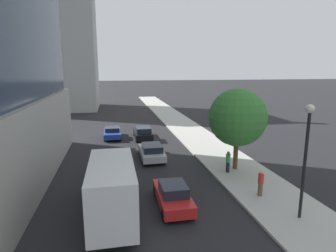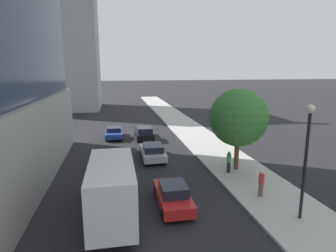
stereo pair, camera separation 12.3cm
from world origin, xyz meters
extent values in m
cube|color=#B2AFA8|center=(7.96, 20.00, 0.07)|extent=(4.60, 120.00, 0.15)
cube|color=#B2AFA8|center=(-12.27, 59.72, 12.93)|extent=(15.69, 12.71, 25.86)
cube|color=red|center=(-7.56, 55.90, 16.03)|extent=(0.90, 0.90, 32.07)
cylinder|color=black|center=(7.96, 12.68, 2.94)|extent=(0.16, 0.16, 5.59)
sphere|color=silver|center=(7.96, 12.68, 5.92)|extent=(0.44, 0.44, 0.44)
cylinder|color=brown|center=(7.76, 20.31, 1.36)|extent=(0.36, 0.36, 2.42)
sphere|color=#387F33|center=(7.76, 20.31, 4.22)|extent=(4.40, 4.40, 4.40)
cube|color=#B7B7BC|center=(1.71, 24.44, 0.56)|extent=(1.94, 4.51, 0.56)
cube|color=#19212D|center=(1.71, 24.09, 1.12)|extent=(1.63, 2.25, 0.54)
cylinder|color=black|center=(0.86, 25.97, 0.33)|extent=(0.22, 0.66, 0.66)
cylinder|color=black|center=(2.57, 25.97, 0.33)|extent=(0.22, 0.66, 0.66)
cylinder|color=black|center=(0.86, 22.91, 0.33)|extent=(0.22, 0.66, 0.66)
cylinder|color=black|center=(2.57, 22.91, 0.33)|extent=(0.22, 0.66, 0.66)
cube|color=black|center=(1.71, 32.01, 0.60)|extent=(1.86, 4.74, 0.63)
cube|color=#19212D|center=(1.71, 31.13, 1.21)|extent=(1.56, 2.01, 0.57)
cylinder|color=black|center=(0.90, 33.62, 0.34)|extent=(0.22, 0.67, 0.67)
cylinder|color=black|center=(2.53, 33.62, 0.34)|extent=(0.22, 0.67, 0.67)
cylinder|color=black|center=(0.90, 30.40, 0.34)|extent=(0.22, 0.67, 0.67)
cylinder|color=black|center=(2.53, 30.40, 0.34)|extent=(0.22, 0.67, 0.67)
cube|color=#233D9E|center=(-1.67, 32.89, 0.55)|extent=(1.87, 4.15, 0.58)
cube|color=#19212D|center=(-1.67, 32.82, 1.07)|extent=(1.57, 1.79, 0.46)
cylinder|color=black|center=(-2.49, 34.30, 0.31)|extent=(0.22, 0.63, 0.63)
cylinder|color=black|center=(-0.85, 34.30, 0.31)|extent=(0.22, 0.63, 0.63)
cylinder|color=black|center=(-2.49, 31.48, 0.31)|extent=(0.22, 0.63, 0.63)
cylinder|color=black|center=(-0.85, 31.48, 0.31)|extent=(0.22, 0.63, 0.63)
cube|color=red|center=(1.71, 15.45, 0.57)|extent=(1.72, 4.25, 0.61)
cube|color=#19212D|center=(1.71, 15.25, 1.16)|extent=(1.45, 1.86, 0.57)
cylinder|color=black|center=(0.96, 16.90, 0.32)|extent=(0.22, 0.64, 0.64)
cylinder|color=black|center=(2.47, 16.90, 0.32)|extent=(0.22, 0.64, 0.64)
cylinder|color=black|center=(0.96, 14.01, 0.32)|extent=(0.22, 0.64, 0.64)
cylinder|color=black|center=(2.47, 14.01, 0.32)|extent=(0.22, 0.64, 0.64)
cube|color=silver|center=(-1.67, 22.87, 0.59)|extent=(1.88, 4.39, 0.58)
cube|color=#19212D|center=(-1.67, 22.43, 1.15)|extent=(1.58, 1.94, 0.55)
cylinder|color=black|center=(-2.50, 24.36, 0.35)|extent=(0.22, 0.70, 0.70)
cylinder|color=black|center=(-0.84, 24.36, 0.35)|extent=(0.22, 0.70, 0.70)
cylinder|color=black|center=(-2.50, 21.38, 0.35)|extent=(0.22, 0.70, 0.70)
cylinder|color=black|center=(-0.84, 21.38, 0.35)|extent=(0.22, 0.70, 0.70)
cube|color=#1E4799|center=(-1.67, 18.06, 1.55)|extent=(2.20, 2.21, 1.92)
cube|color=white|center=(-1.67, 14.04, 1.93)|extent=(2.20, 5.53, 2.69)
cylinder|color=black|center=(-2.64, 18.06, 0.49)|extent=(0.30, 0.98, 0.98)
cylinder|color=black|center=(-0.70, 18.06, 0.49)|extent=(0.30, 0.98, 0.98)
cylinder|color=black|center=(-2.64, 12.66, 0.49)|extent=(0.30, 0.98, 0.98)
cylinder|color=black|center=(-0.70, 12.66, 0.49)|extent=(0.30, 0.98, 0.98)
cylinder|color=brown|center=(7.23, 15.47, 0.55)|extent=(0.28, 0.28, 0.79)
cylinder|color=red|center=(7.23, 15.47, 1.25)|extent=(0.34, 0.34, 0.61)
sphere|color=tan|center=(7.23, 15.47, 1.66)|extent=(0.21, 0.21, 0.21)
cylinder|color=black|center=(6.88, 19.67, 0.55)|extent=(0.28, 0.28, 0.80)
cylinder|color=green|center=(6.88, 19.67, 1.25)|extent=(0.34, 0.34, 0.61)
sphere|color=brown|center=(6.88, 19.67, 1.67)|extent=(0.22, 0.22, 0.22)
camera|label=1|loc=(-1.45, 0.66, 7.82)|focal=30.14mm
camera|label=2|loc=(-1.32, 0.63, 7.82)|focal=30.14mm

